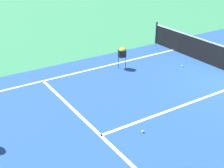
# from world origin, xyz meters

# --- Properties ---
(line_sideline_left) EXTENTS (0.10, 11.89, 0.01)m
(line_sideline_left) POSITION_xyz_m (-4.11, -5.95, 0.00)
(line_sideline_left) COLOR white
(line_sideline_left) RESTS_ON ground_plane
(line_service_near) EXTENTS (8.22, 0.10, 0.01)m
(line_service_near) POSITION_xyz_m (0.00, -6.40, 0.00)
(line_service_near) COLOR white
(line_service_near) RESTS_ON ground_plane
(line_center_service) EXTENTS (0.10, 6.40, 0.01)m
(line_center_service) POSITION_xyz_m (0.00, -3.20, 0.00)
(line_center_service) COLOR white
(line_center_service) RESTS_ON ground_plane
(ball_hopper) EXTENTS (0.34, 0.34, 0.87)m
(ball_hopper) POSITION_xyz_m (-3.56, -3.28, 0.68)
(ball_hopper) COLOR black
(ball_hopper) RESTS_ON ground_plane
(tennis_ball_mid_court) EXTENTS (0.07, 0.07, 0.07)m
(tennis_ball_mid_court) POSITION_xyz_m (0.50, -5.37, 0.03)
(tennis_ball_mid_court) COLOR #CCE033
(tennis_ball_mid_court) RESTS_ON ground_plane
(tennis_ball_near_net) EXTENTS (0.07, 0.07, 0.07)m
(tennis_ball_near_net) POSITION_xyz_m (-2.35, -1.12, 0.03)
(tennis_ball_near_net) COLOR #CCE033
(tennis_ball_near_net) RESTS_ON ground_plane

